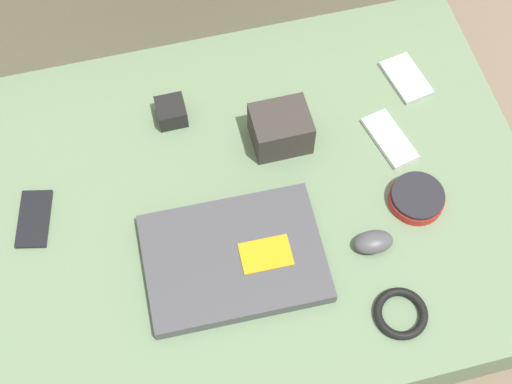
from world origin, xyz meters
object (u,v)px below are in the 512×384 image
laptop (234,258)px  computer_mouse (373,242)px  speaker_puck (417,198)px  phone_black (406,78)px  phone_silver (390,139)px  camera_pouch (281,129)px  phone_small (34,219)px  charger_brick (171,112)px

laptop → computer_mouse: bearing=-5.5°
speaker_puck → phone_black: size_ratio=0.83×
laptop → phone_silver: bearing=27.9°
speaker_puck → camera_pouch: size_ratio=0.94×
phone_small → phone_black: bearing=22.5°
computer_mouse → phone_small: size_ratio=0.59×
laptop → computer_mouse: (0.25, -0.03, 0.00)m
laptop → charger_brick: 0.33m
computer_mouse → phone_small: bearing=163.9°
phone_black → laptop: bearing=-155.6°
laptop → charger_brick: charger_brick is taller
computer_mouse → phone_silver: computer_mouse is taller
phone_small → computer_mouse: bearing=-6.3°
computer_mouse → speaker_puck: size_ratio=0.72×
phone_black → charger_brick: (-0.49, 0.02, 0.02)m
phone_silver → camera_pouch: camera_pouch is taller
laptop → phone_silver: 0.39m
computer_mouse → laptop: bearing=175.7°
phone_silver → phone_small: phone_silver is taller
speaker_puck → camera_pouch: 0.29m
computer_mouse → charger_brick: size_ratio=1.26×
computer_mouse → camera_pouch: camera_pouch is taller
speaker_puck → phone_black: 0.28m
phone_silver → phone_small: bearing=167.1°
speaker_puck → phone_small: speaker_puck is taller
charger_brick → speaker_puck: bearing=-36.0°
speaker_puck → charger_brick: size_ratio=1.76×
laptop → camera_pouch: camera_pouch is taller
laptop → phone_small: 0.38m
computer_mouse → phone_silver: size_ratio=0.55×
computer_mouse → camera_pouch: size_ratio=0.67×
laptop → computer_mouse: same height
laptop → camera_pouch: size_ratio=2.93×
phone_black → charger_brick: bearing=166.4°
laptop → charger_brick: (-0.05, 0.33, 0.01)m
laptop → phone_small: laptop is taller
speaker_puck → phone_black: speaker_puck is taller
computer_mouse → camera_pouch: (-0.10, 0.26, 0.02)m
phone_silver → charger_brick: bearing=145.6°
computer_mouse → phone_black: bearing=64.0°
laptop → phone_silver: (0.35, 0.18, -0.01)m
laptop → camera_pouch: bearing=59.1°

